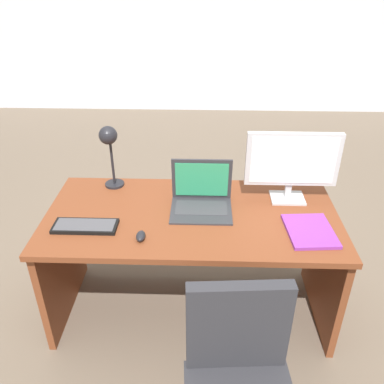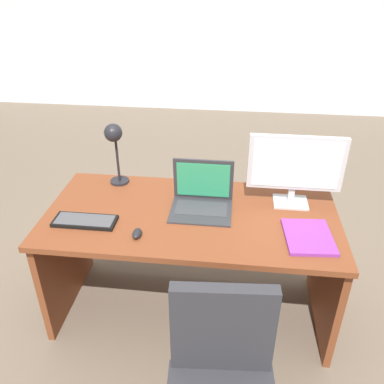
{
  "view_description": "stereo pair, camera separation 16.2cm",
  "coord_description": "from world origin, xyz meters",
  "px_view_note": "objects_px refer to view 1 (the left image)",
  "views": [
    {
      "loc": [
        0.06,
        -1.91,
        2.01
      ],
      "look_at": [
        0.0,
        0.04,
        0.87
      ],
      "focal_mm": 37.65,
      "sensor_mm": 36.0,
      "label": 1
    },
    {
      "loc": [
        0.23,
        -1.9,
        2.01
      ],
      "look_at": [
        0.0,
        0.04,
        0.87
      ],
      "focal_mm": 37.65,
      "sensor_mm": 36.0,
      "label": 2
    }
  ],
  "objects_px": {
    "desk_lamp": "(109,144)",
    "keyboard": "(85,226)",
    "laptop": "(201,193)",
    "mouse": "(141,236)",
    "book": "(310,231)",
    "monitor": "(292,162)",
    "desk": "(192,239)"
  },
  "relations": [
    {
      "from": "desk",
      "to": "keyboard",
      "type": "height_order",
      "value": "keyboard"
    },
    {
      "from": "laptop",
      "to": "desk_lamp",
      "type": "height_order",
      "value": "desk_lamp"
    },
    {
      "from": "desk",
      "to": "keyboard",
      "type": "relative_size",
      "value": 4.82
    },
    {
      "from": "laptop",
      "to": "desk",
      "type": "bearing_deg",
      "value": -137.61
    },
    {
      "from": "monitor",
      "to": "desk_lamp",
      "type": "xyz_separation_m",
      "value": [
        -1.07,
        0.11,
        0.05
      ]
    },
    {
      "from": "desk",
      "to": "mouse",
      "type": "relative_size",
      "value": 19.59
    },
    {
      "from": "monitor",
      "to": "mouse",
      "type": "relative_size",
      "value": 6.3
    },
    {
      "from": "laptop",
      "to": "mouse",
      "type": "relative_size",
      "value": 4.12
    },
    {
      "from": "keyboard",
      "to": "mouse",
      "type": "relative_size",
      "value": 4.06
    },
    {
      "from": "desk",
      "to": "mouse",
      "type": "xyz_separation_m",
      "value": [
        -0.26,
        -0.3,
        0.24
      ]
    },
    {
      "from": "desk",
      "to": "mouse",
      "type": "bearing_deg",
      "value": -130.86
    },
    {
      "from": "keyboard",
      "to": "book",
      "type": "relative_size",
      "value": 1.08
    },
    {
      "from": "monitor",
      "to": "laptop",
      "type": "distance_m",
      "value": 0.55
    },
    {
      "from": "mouse",
      "to": "book",
      "type": "height_order",
      "value": "mouse"
    },
    {
      "from": "keyboard",
      "to": "mouse",
      "type": "bearing_deg",
      "value": -15.94
    },
    {
      "from": "desk_lamp",
      "to": "desk",
      "type": "bearing_deg",
      "value": -25.54
    },
    {
      "from": "desk_lamp",
      "to": "book",
      "type": "relative_size",
      "value": 1.28
    },
    {
      "from": "desk_lamp",
      "to": "keyboard",
      "type": "bearing_deg",
      "value": -98.29
    },
    {
      "from": "keyboard",
      "to": "book",
      "type": "height_order",
      "value": "keyboard"
    },
    {
      "from": "desk",
      "to": "monitor",
      "type": "xyz_separation_m",
      "value": [
        0.57,
        0.13,
        0.47
      ]
    },
    {
      "from": "mouse",
      "to": "book",
      "type": "xyz_separation_m",
      "value": [
        0.89,
        0.09,
        -0.01
      ]
    },
    {
      "from": "monitor",
      "to": "book",
      "type": "height_order",
      "value": "monitor"
    },
    {
      "from": "laptop",
      "to": "mouse",
      "type": "height_order",
      "value": "laptop"
    },
    {
      "from": "desk_lamp",
      "to": "book",
      "type": "xyz_separation_m",
      "value": [
        1.14,
        -0.45,
        -0.29
      ]
    },
    {
      "from": "laptop",
      "to": "mouse",
      "type": "distance_m",
      "value": 0.47
    },
    {
      "from": "keyboard",
      "to": "desk",
      "type": "bearing_deg",
      "value": 19.91
    },
    {
      "from": "desk",
      "to": "monitor",
      "type": "bearing_deg",
      "value": 12.94
    },
    {
      "from": "monitor",
      "to": "keyboard",
      "type": "relative_size",
      "value": 1.55
    },
    {
      "from": "monitor",
      "to": "book",
      "type": "relative_size",
      "value": 1.67
    },
    {
      "from": "desk",
      "to": "keyboard",
      "type": "distance_m",
      "value": 0.65
    },
    {
      "from": "desk",
      "to": "laptop",
      "type": "height_order",
      "value": "laptop"
    },
    {
      "from": "desk",
      "to": "book",
      "type": "relative_size",
      "value": 5.21
    }
  ]
}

